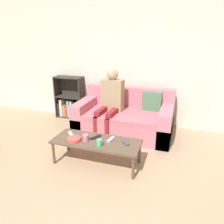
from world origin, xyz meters
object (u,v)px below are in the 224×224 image
object	(u,v)px
tv_remote_0	(71,134)
tv_remote_3	(111,139)
bookshelf	(70,102)
cup_near	(86,138)
couch	(125,119)
person_adult	(111,98)
coffee_table	(96,143)
tv_remote_2	(96,137)
snack_bowl	(74,139)
cup_far	(99,143)
tv_remote_1	(125,142)

from	to	relation	value
tv_remote_0	tv_remote_3	distance (m)	0.64
bookshelf	cup_near	distance (m)	2.08
couch	tv_remote_0	size ratio (longest dim) A/B	11.40
person_adult	cup_near	xyz separation A→B (m)	(0.01, -1.17, -0.29)
couch	coffee_table	xyz separation A→B (m)	(-0.10, -1.18, 0.05)
cup_near	tv_remote_0	bearing A→B (deg)	157.79
tv_remote_2	cup_near	bearing A→B (deg)	-98.87
couch	snack_bowl	world-z (taller)	couch
person_adult	cup_far	bearing A→B (deg)	-73.92
bookshelf	tv_remote_0	xyz separation A→B (m)	(0.87, -1.58, 0.03)
couch	bookshelf	size ratio (longest dim) A/B	1.91
tv_remote_1	tv_remote_2	world-z (taller)	same
couch	tv_remote_1	distance (m)	1.18
couch	tv_remote_3	xyz separation A→B (m)	(0.09, -1.10, 0.10)
bookshelf	cup_far	distance (m)	2.28
tv_remote_1	coffee_table	bearing A→B (deg)	146.82
cup_far	tv_remote_0	xyz separation A→B (m)	(-0.55, 0.21, -0.04)
couch	cup_far	size ratio (longest dim) A/B	18.46
bookshelf	tv_remote_1	distance (m)	2.36
coffee_table	tv_remote_3	world-z (taller)	tv_remote_3
couch	tv_remote_2	xyz separation A→B (m)	(-0.14, -1.10, 0.10)
person_adult	tv_remote_1	world-z (taller)	person_adult
person_adult	tv_remote_3	world-z (taller)	person_adult
bookshelf	cup_near	size ratio (longest dim) A/B	9.60
bookshelf	tv_remote_0	distance (m)	1.80
cup_near	tv_remote_1	distance (m)	0.57
cup_far	tv_remote_2	world-z (taller)	cup_far
couch	bookshelf	distance (m)	1.50
tv_remote_2	person_adult	bearing A→B (deg)	121.59
cup_far	tv_remote_3	distance (m)	0.24
bookshelf	person_adult	size ratio (longest dim) A/B	0.77
tv_remote_2	tv_remote_3	size ratio (longest dim) A/B	0.99
cup_near	tv_remote_3	bearing A→B (deg)	23.33
tv_remote_1	snack_bowl	size ratio (longest dim) A/B	0.81
bookshelf	tv_remote_2	xyz separation A→B (m)	(1.28, -1.56, 0.03)
coffee_table	cup_far	world-z (taller)	cup_far
cup_near	cup_far	bearing A→B (deg)	-18.10
bookshelf	tv_remote_2	bearing A→B (deg)	-50.57
person_adult	tv_remote_1	distance (m)	1.24
couch	tv_remote_3	world-z (taller)	couch
person_adult	tv_remote_3	distance (m)	1.13
person_adult	tv_remote_0	distance (m)	1.13
bookshelf	tv_remote_3	xyz separation A→B (m)	(1.52, -1.56, 0.03)
tv_remote_1	tv_remote_2	xyz separation A→B (m)	(-0.46, 0.03, 0.00)
person_adult	cup_near	world-z (taller)	person_adult
tv_remote_0	coffee_table	bearing A→B (deg)	-51.26
couch	coffee_table	size ratio (longest dim) A/B	1.41
person_adult	cup_far	xyz separation A→B (m)	(0.25, -1.24, -0.29)
tv_remote_1	cup_near	bearing A→B (deg)	151.03
cup_far	cup_near	bearing A→B (deg)	161.90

